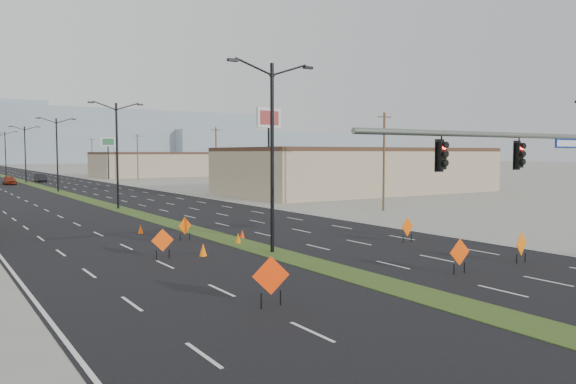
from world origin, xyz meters
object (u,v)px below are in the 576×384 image
construction_sign_4 (521,245)px  construction_sign_5 (407,228)px  streetlight_1 (117,152)px  cone_1 (238,238)px  signal_mast (543,164)px  construction_sign_3 (460,253)px  car_left (9,180)px  car_mid (40,178)px  streetlight_3 (25,152)px  cone_3 (141,229)px  pole_sign_east_near (269,124)px  streetlight_2 (57,152)px  construction_sign_0 (271,277)px  cone_0 (203,250)px  construction_sign_1 (163,241)px  pole_sign_east_far (108,145)px  cone_2 (242,234)px  construction_sign_2 (185,227)px  streetlight_0 (272,151)px  streetlight_4 (5,152)px

construction_sign_4 → construction_sign_5: size_ratio=1.00×
streetlight_1 → cone_1: (-0.09, -24.31, -5.10)m
signal_mast → construction_sign_3: bearing=167.3°
car_left → car_mid: (5.86, 6.32, 0.00)m
streetlight_3 → car_left: streetlight_3 is taller
construction_sign_4 → cone_1: (-8.66, 12.69, -0.58)m
cone_3 → signal_mast: bearing=-59.7°
car_left → pole_sign_east_near: size_ratio=0.41×
construction_sign_5 → car_mid: bearing=81.6°
signal_mast → streetlight_2: (-8.56, 66.00, 0.63)m
car_mid → construction_sign_4: 94.16m
construction_sign_0 → cone_1: construction_sign_0 is taller
streetlight_2 → cone_0: 55.29m
construction_sign_0 → construction_sign_1: 10.52m
construction_sign_5 → pole_sign_east_near: pole_sign_east_near is taller
construction_sign_4 → pole_sign_east_far: (7.34, 97.80, 5.94)m
streetlight_3 → construction_sign_0: streetlight_3 is taller
car_mid → cone_2: 79.60m
streetlight_3 → cone_0: size_ratio=14.81×
signal_mast → construction_sign_0: (-14.14, 1.00, -3.74)m
construction_sign_1 → construction_sign_2: construction_sign_1 is taller
streetlight_0 → streetlight_1: 28.00m
signal_mast → cone_1: 16.80m
signal_mast → construction_sign_1: (-14.08, 11.52, -3.90)m
construction_sign_5 → pole_sign_east_far: bearing=73.0°
streetlight_4 → construction_sign_4: streetlight_4 is taller
streetlight_0 → construction_sign_4: bearing=-46.4°
streetlight_0 → cone_0: streetlight_0 is taller
car_left → pole_sign_east_near: 53.52m
construction_sign_1 → construction_sign_5: bearing=-8.1°
construction_sign_0 → cone_2: 15.88m
signal_mast → cone_0: bearing=137.5°
cone_2 → car_mid: bearing=89.0°
streetlight_4 → car_mid: streetlight_4 is taller
streetlight_1 → streetlight_3: bearing=90.0°
construction_sign_5 → cone_1: 10.03m
streetlight_4 → signal_mast: bearing=-86.0°
construction_sign_2 → construction_sign_5: 13.39m
construction_sign_0 → cone_0: size_ratio=2.63×
cone_0 → construction_sign_3: bearing=-52.7°
construction_sign_3 → pole_sign_east_near: bearing=73.5°
streetlight_1 → construction_sign_3: size_ratio=6.40×
signal_mast → streetlight_2: 66.56m
car_mid → construction_sign_1: size_ratio=2.92×
cone_2 → streetlight_1: bearing=92.8°
streetlight_4 → cone_2: (1.10, -106.62, -5.15)m
construction_sign_2 → pole_sign_east_near: pole_sign_east_near is taller
streetlight_1 → cone_3: bearing=-101.7°
streetlight_3 → car_left: bearing=-121.8°
streetlight_4 → cone_0: bearing=-91.8°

